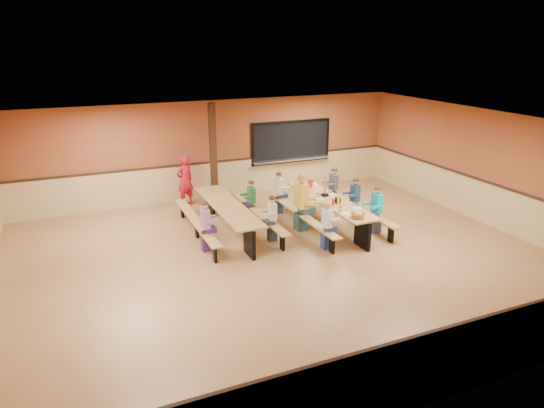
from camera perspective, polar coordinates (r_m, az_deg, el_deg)
name	(u,v)px	position (r m, az deg, el deg)	size (l,w,h in m)	color
ground	(281,259)	(11.03, 1.03, -6.47)	(12.00, 12.00, 0.00)	brown
room_envelope	(281,231)	(10.75, 1.05, -3.14)	(12.04, 10.04, 3.02)	brown
kitchen_pass_through	(291,144)	(15.90, 2.26, 7.11)	(2.78, 0.28, 1.38)	black
structural_post	(213,155)	(14.40, -6.92, 5.79)	(0.18, 0.18, 3.00)	black
cafeteria_table_main	(330,207)	(12.84, 6.85, -0.35)	(1.91, 3.70, 0.74)	#AC8144
cafeteria_table_second	(228,213)	(12.36, -5.24, -1.06)	(1.91, 3.70, 0.74)	#AC8144
seated_child_white_left	(327,226)	(11.40, 6.45, -2.58)	(0.34, 0.28, 1.15)	white
seated_adult_yellow	(301,202)	(12.44, 3.48, 0.19)	(0.51, 0.41, 1.49)	gold
seated_child_grey_left	(279,193)	(13.70, 0.81, 1.32)	(0.36, 0.29, 1.19)	silver
seated_child_teal_right	(376,210)	(12.53, 12.19, -0.68)	(0.38, 0.31, 1.24)	#1497AA
seated_child_navy_right	(355,200)	(13.32, 9.71, 0.51)	(0.35, 0.29, 1.18)	navy
seated_child_char_right	(333,188)	(14.24, 7.24, 1.87)	(0.36, 0.30, 1.20)	#4F5358
seated_child_purple_sec	(206,226)	(11.33, -7.83, -2.61)	(0.37, 0.30, 1.21)	#95679B
seated_child_green_sec	(251,202)	(13.01, -2.44, 0.27)	(0.34, 0.28, 1.15)	#286433
seated_child_tan_sec	(272,219)	(11.78, 0.02, -1.76)	(0.34, 0.27, 1.14)	beige
standing_woman	(185,180)	(14.52, -10.22, 2.74)	(0.56, 0.37, 1.53)	red
punch_pitcher	(310,183)	(13.75, 4.52, 2.44)	(0.16, 0.16, 0.22)	red
chip_bowl	(358,215)	(11.50, 10.07, -1.29)	(0.32, 0.32, 0.15)	orange
napkin_dispenser	(338,200)	(12.52, 7.75, 0.46)	(0.10, 0.14, 0.13)	black
condiment_mustard	(338,201)	(12.38, 7.81, 0.34)	(0.06, 0.06, 0.17)	yellow
condiment_ketchup	(333,202)	(12.29, 7.19, 0.24)	(0.06, 0.06, 0.17)	#B2140F
table_paddle	(325,191)	(13.00, 6.25, 1.54)	(0.16, 0.16, 0.56)	black
place_settings	(330,197)	(12.76, 6.90, 0.80)	(0.65, 3.30, 0.11)	beige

